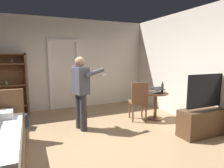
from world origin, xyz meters
TOP-DOWN VIEW (x-y plane):
  - ground_plane at (0.00, 0.00)m, footprint 6.01×6.01m
  - wall_back at (0.00, 2.77)m, footprint 5.70×0.12m
  - wall_right at (2.79, 0.00)m, footprint 0.12×5.65m
  - doorway_frame at (0.07, 2.69)m, footprint 0.93×0.08m
  - bookshelf at (-1.44, 2.54)m, footprint 0.96×0.32m
  - tv_flatscreen at (2.43, -0.53)m, footprint 1.29×0.40m
  - side_table at (2.04, 0.72)m, footprint 0.63×0.63m
  - laptop at (2.01, 0.67)m, footprint 0.36×0.37m
  - bottle_on_table at (2.18, 0.64)m, footprint 0.06×0.06m
  - wooden_chair at (1.57, 0.77)m, footprint 0.51×0.51m
  - person_blue_shirt at (0.10, 0.79)m, footprint 0.74×0.57m
  - suitcase_dark at (-1.28, 1.40)m, footprint 0.54×0.41m

SIDE VIEW (x-z plane):
  - ground_plane at x=0.00m, z-range 0.00..0.00m
  - suitcase_dark at x=-1.28m, z-range 0.00..0.31m
  - tv_flatscreen at x=2.43m, z-range -0.27..1.01m
  - side_table at x=2.04m, z-range 0.12..0.82m
  - wooden_chair at x=1.57m, z-range 0.05..1.04m
  - laptop at x=2.01m, z-range 0.68..0.83m
  - bottle_on_table at x=2.18m, z-range 0.68..0.96m
  - person_blue_shirt at x=0.10m, z-range 0.11..1.73m
  - bookshelf at x=-1.44m, z-range 0.08..1.78m
  - doorway_frame at x=0.07m, z-range 0.16..2.29m
  - wall_back at x=0.00m, z-range 0.00..2.76m
  - wall_right at x=2.79m, z-range 0.00..2.76m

